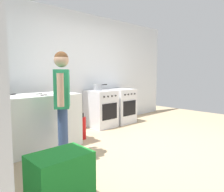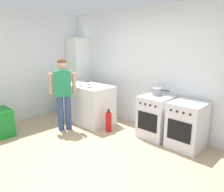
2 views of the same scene
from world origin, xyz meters
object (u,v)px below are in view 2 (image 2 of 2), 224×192
(knife_utility, at_px, (88,84))
(recycling_crate_lower, at_px, (2,129))
(oven_right, at_px, (187,125))
(oven_left, at_px, (156,117))
(pot, at_px, (157,92))
(knife_carving, at_px, (85,82))
(knife_bread, at_px, (85,87))
(knife_paring, at_px, (82,86))
(recycling_crate_upper, at_px, (0,116))
(fire_extinguisher, at_px, (109,122))
(larder_cabinet, at_px, (78,75))
(person, at_px, (63,89))

(knife_utility, height_order, recycling_crate_lower, knife_utility)
(oven_right, bearing_deg, oven_left, -180.00)
(oven_left, distance_m, pot, 0.50)
(oven_left, height_order, pot, pot)
(oven_left, xyz_separation_m, knife_carving, (-2.07, -0.14, 0.48))
(oven_left, relative_size, knife_bread, 2.54)
(oven_left, xyz_separation_m, oven_right, (0.66, 0.00, 0.00))
(knife_paring, height_order, recycling_crate_upper, knife_paring)
(pot, height_order, knife_carving, pot)
(knife_carving, bearing_deg, recycling_crate_upper, -97.20)
(fire_extinguisher, bearing_deg, larder_cabinet, 161.95)
(oven_right, bearing_deg, larder_cabinet, 178.23)
(oven_right, bearing_deg, recycling_crate_lower, -144.13)
(fire_extinguisher, xyz_separation_m, larder_cabinet, (-1.78, 0.58, 0.78))
(oven_right, relative_size, recycling_crate_lower, 1.63)
(oven_right, xyz_separation_m, recycling_crate_lower, (-2.98, -2.15, -0.29))
(oven_right, height_order, knife_carving, knife_carving)
(person, xyz_separation_m, fire_extinguisher, (0.77, 0.59, -0.70))
(pot, distance_m, knife_utility, 1.71)
(knife_paring, bearing_deg, recycling_crate_upper, -113.07)
(recycling_crate_lower, xyz_separation_m, recycling_crate_upper, (0.00, 0.00, 0.28))
(knife_paring, xyz_separation_m, fire_extinguisher, (0.77, 0.08, -0.69))
(pot, bearing_deg, knife_carving, -174.32)
(fire_extinguisher, bearing_deg, oven_left, 28.78)
(recycling_crate_lower, bearing_deg, larder_cabinet, 98.29)
(knife_carving, relative_size, fire_extinguisher, 0.63)
(knife_carving, height_order, larder_cabinet, larder_cabinet)
(knife_paring, height_order, person, person)
(knife_bread, bearing_deg, recycling_crate_upper, -117.52)
(pot, xyz_separation_m, fire_extinguisher, (-0.83, -0.53, -0.71))
(recycling_crate_lower, height_order, larder_cabinet, larder_cabinet)
(oven_left, xyz_separation_m, recycling_crate_upper, (-2.32, -2.15, -0.01))
(oven_right, distance_m, fire_extinguisher, 1.61)
(person, relative_size, recycling_crate_lower, 2.99)
(knife_utility, xyz_separation_m, recycling_crate_upper, (-0.61, -1.82, -0.48))
(oven_right, distance_m, pot, 0.86)
(fire_extinguisher, bearing_deg, pot, 32.84)
(knife_paring, bearing_deg, knife_carving, 136.20)
(pot, relative_size, larder_cabinet, 0.19)
(fire_extinguisher, bearing_deg, recycling_crate_lower, -130.90)
(oven_left, relative_size, knife_utility, 3.37)
(person, bearing_deg, knife_paring, 89.79)
(knife_carving, xyz_separation_m, knife_bread, (0.56, -0.44, -0.00))
(larder_cabinet, bearing_deg, knife_bread, -31.13)
(knife_carving, height_order, fire_extinguisher, knife_carving)
(recycling_crate_lower, xyz_separation_m, larder_cabinet, (-0.33, 2.26, 0.86))
(oven_left, distance_m, knife_carving, 2.13)
(knife_paring, bearing_deg, knife_bread, -14.32)
(knife_carving, bearing_deg, oven_left, 4.01)
(oven_left, bearing_deg, larder_cabinet, 177.79)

